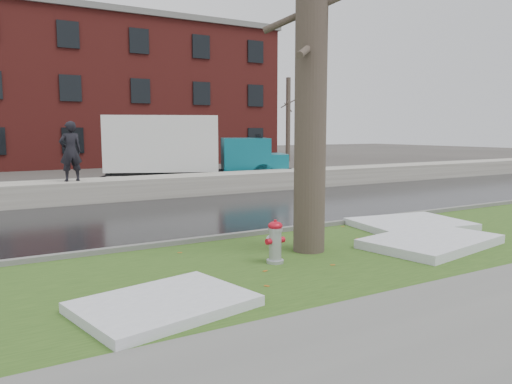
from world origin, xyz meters
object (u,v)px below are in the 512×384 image
fire_hydrant (275,240)px  box_truck (184,149)px  tree (311,50)px  worker (71,151)px

fire_hydrant → box_truck: (3.73, 13.22, 1.16)m
tree → worker: 10.06m
fire_hydrant → box_truck: size_ratio=0.09×
fire_hydrant → box_truck: 13.78m
tree → box_truck: size_ratio=0.86×
worker → tree: bearing=101.2°
tree → box_truck: 13.26m
tree → worker: (-2.75, 9.42, -2.20)m
box_truck → worker: box_truck is taller
tree → worker: size_ratio=3.92×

